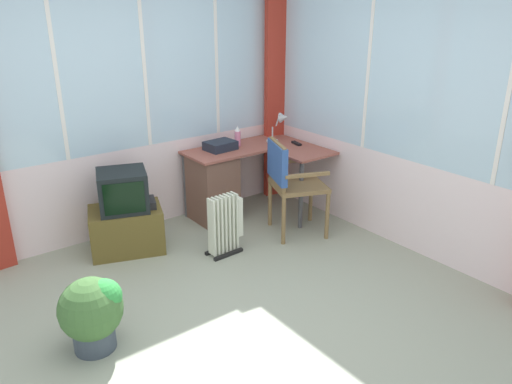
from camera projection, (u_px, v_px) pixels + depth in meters
ground at (233, 333)px, 3.54m from camera, size 5.00×4.95×0.06m
north_window_panel at (104, 91)px, 4.51m from camera, size 4.00×0.07×2.79m
east_window_panel at (430, 100)px, 4.17m from camera, size 0.07×3.95×2.79m
curtain_corner at (275, 80)px, 5.51m from camera, size 0.25×0.10×2.69m
desk at (220, 182)px, 5.19m from camera, size 1.29×1.03×0.72m
desk_lamp at (281, 123)px, 5.38m from camera, size 0.24×0.21×0.33m
tv_remote at (296, 143)px, 5.35m from camera, size 0.07×0.16×0.02m
spray_bottle at (238, 136)px, 5.26m from camera, size 0.06×0.06×0.22m
paper_tray at (220, 146)px, 5.15m from camera, size 0.32×0.25×0.09m
wooden_armchair at (287, 175)px, 4.76m from camera, size 0.63×0.63×0.94m
tv_on_stand at (126, 216)px, 4.53m from camera, size 0.75×0.63×0.77m
space_heater at (226, 224)px, 4.50m from camera, size 0.35×0.18×0.56m
potted_plant at (93, 311)px, 3.24m from camera, size 0.42×0.42×0.51m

